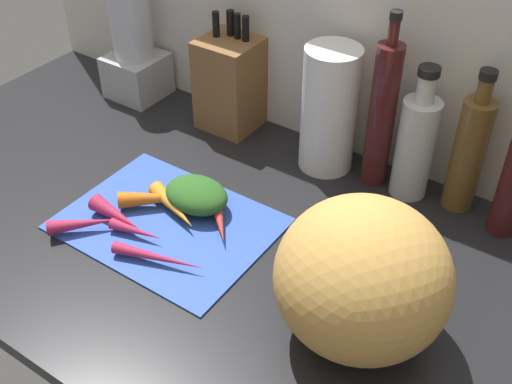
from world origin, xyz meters
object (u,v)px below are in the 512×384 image
Objects in this scene: carrot_0 at (220,220)px; carrot_5 at (116,215)px; carrot_4 at (173,207)px; carrot_6 at (158,258)px; cutting_board at (168,223)px; carrot_1 at (136,231)px; carrot_3 at (84,224)px; blender_appliance at (134,49)px; carrot_2 at (163,198)px; bottle_2 at (469,152)px; paper_towel_roll at (329,110)px; knife_block at (231,82)px; bottle_1 at (416,144)px; winter_squash at (362,278)px; bottle_0 at (382,115)px.

carrot_5 is at bearing -148.85° from carrot_0.
carrot_4 is 0.82× the size of carrot_6.
cutting_board is 6.76cm from carrot_1.
cutting_board is 15.46cm from carrot_3.
carrot_0 is at bearing -31.74° from blender_appliance.
bottle_2 is (46.77, 33.66, 9.79)cm from carrot_2.
carrot_5 is 0.45× the size of paper_towel_roll.
knife_block is (-7.25, 32.70, 8.25)cm from carrot_2.
carrot_2 is at bearing -139.39° from bottle_1.
paper_towel_roll is (-26.26, 37.05, 1.19)cm from winter_squash.
carrot_0 is 0.43× the size of knife_block.
paper_towel_roll is 0.96× the size of bottle_1.
paper_towel_roll is (25.98, -1.95, 2.58)cm from knife_block.
carrot_4 is at bearing -12.59° from carrot_2.
carrot_6 is at bearing 4.18° from carrot_3.
paper_towel_roll is 18.55cm from bottle_1.
bottle_0 is at bearing 112.04° from winter_squash.
carrot_1 is at bearing -112.83° from paper_towel_roll.
carrot_0 is 0.43× the size of paper_towel_roll.
carrot_5 is at bearing -135.30° from bottle_1.
carrot_0 is 12.97cm from carrot_2.
carrot_0 is at bearing 44.45° from carrot_1.
paper_towel_roll is 11.18cm from bottle_0.
knife_block reaches higher than carrot_4.
knife_block reaches higher than carrot_1.
winter_squash is (44.99, -6.30, 9.64)cm from carrot_2.
cutting_board is 2.27× the size of carrot_6.
carrot_4 is (3.37, -0.75, -0.09)cm from carrot_2.
carrot_0 is 0.67× the size of carrot_6.
bottle_0 is at bearing 50.26° from carrot_5.
carrot_2 is 15.87cm from carrot_6.
bottle_0 is 17.55cm from bottle_2.
carrot_2 is 0.98× the size of carrot_6.
carrot_0 is 0.39× the size of bottle_2.
bottle_0 is 1.25× the size of bottle_2.
carrot_0 is 25.24cm from carrot_3.
carrot_1 is 0.38× the size of bottle_1.
blender_appliance is at bearing 140.29° from carrot_4.
blender_appliance is at bearing 138.34° from carrot_2.
bottle_1 is (18.41, 1.10, -1.92)cm from paper_towel_roll.
carrot_6 is 37.19cm from winter_squash.
carrot_6 is at bearing -57.61° from cutting_board.
carrot_2 is at bearing 62.03° from carrot_3.
blender_appliance reaches higher than winter_squash.
knife_block reaches higher than winter_squash.
cutting_board is 3.39× the size of carrot_0.
bottle_0 reaches higher than carrot_4.
bottle_2 is at bearing 1.02° from knife_block.
winter_squash is (41.10, -3.06, 11.73)cm from cutting_board.
bottle_2 reaches higher than knife_block.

